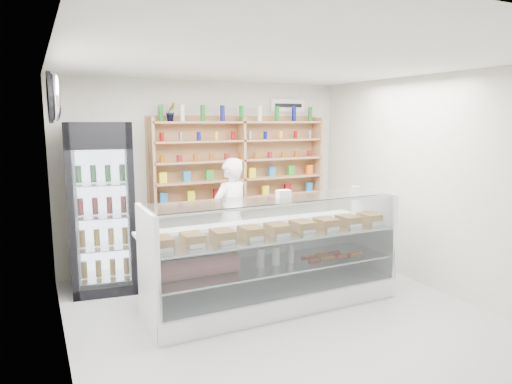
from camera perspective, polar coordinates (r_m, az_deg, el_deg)
room at (r=4.84m, az=4.30°, el=-0.70°), size 5.00×5.00×5.00m
display_counter at (r=5.56m, az=2.11°, el=-10.48°), size 3.02×0.90×1.32m
shop_worker at (r=6.51m, az=-3.20°, el=-3.16°), size 0.72×0.59×1.69m
drinks_cooler at (r=6.23m, az=-18.63°, el=-1.79°), size 0.89×0.87×2.19m
wall_shelving at (r=7.11m, az=-1.82°, el=3.98°), size 2.84×0.28×1.33m
potted_plant at (r=6.70m, az=-10.59°, el=9.83°), size 0.18×0.17×0.27m
security_mirror at (r=5.32m, az=-23.85°, el=10.79°), size 0.15×0.50×0.50m
wall_sign at (r=7.62m, az=4.02°, el=10.74°), size 0.62×0.03×0.20m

